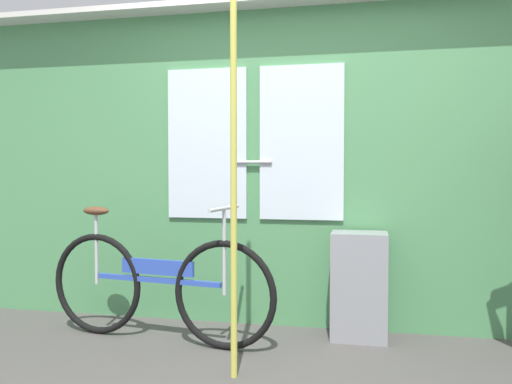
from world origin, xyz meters
The scene contains 4 objects.
train_door_wall centered at (-0.01, 1.13, 1.22)m, with size 5.47×0.28×2.33m.
bicycle_near_door centered at (-0.75, 0.58, 0.37)m, with size 1.65×0.44×0.91m.
trash_bin_by_wall centered at (0.56, 0.91, 0.36)m, with size 0.37×0.28×0.72m, color gray.
handrail_pole centered at (-0.10, 0.10, 1.15)m, with size 0.04×0.04×2.29m, color #C6C14C.
Camera 1 is at (0.60, -2.61, 1.12)m, focal length 36.52 mm.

